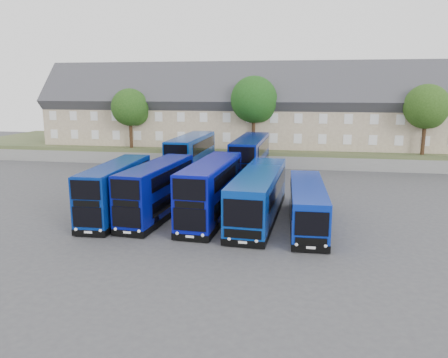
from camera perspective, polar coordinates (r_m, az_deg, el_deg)
ground at (r=31.57m, az=-4.79°, el=-6.13°), size 120.00×120.00×0.00m
retaining_wall at (r=54.33m, az=1.55°, el=2.34°), size 70.00×0.40×1.50m
earth_bank at (r=64.10m, az=2.84°, el=4.01°), size 80.00×20.00×2.00m
terrace_row at (r=59.61m, az=2.42°, el=8.83°), size 54.00×10.40×11.20m
dd_front_left at (r=34.27m, az=-13.93°, el=-1.57°), size 2.63×10.21×4.03m
dd_front_mid at (r=33.55m, az=-8.72°, el=-1.59°), size 3.22×10.42×4.08m
dd_front_right at (r=32.64m, az=-1.69°, el=-1.62°), size 3.11×10.97×4.31m
dd_rear_left at (r=47.33m, az=-4.26°, el=2.75°), size 2.90×11.65×4.61m
dd_rear_right at (r=45.39m, az=3.46°, el=2.40°), size 3.01×11.79×4.66m
coach_east_a at (r=32.89m, az=4.56°, el=-2.18°), size 3.50×13.30×3.60m
coach_east_b at (r=31.62m, az=10.81°, el=-3.48°), size 2.68×11.10×3.01m
tree_west at (r=58.32m, az=-12.02°, el=8.97°), size 4.80×4.80×7.65m
tree_mid at (r=54.94m, az=4.09°, el=10.09°), size 5.76×5.76×9.18m
tree_east at (r=56.08m, az=25.03°, el=8.37°), size 5.12×5.12×8.16m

